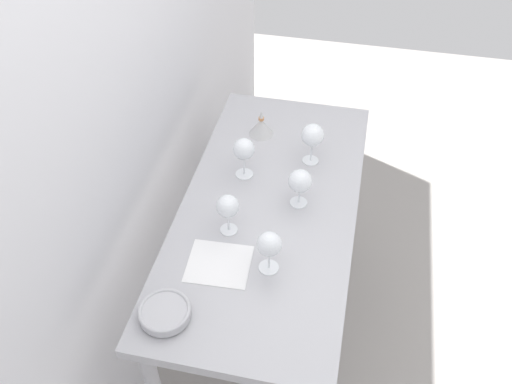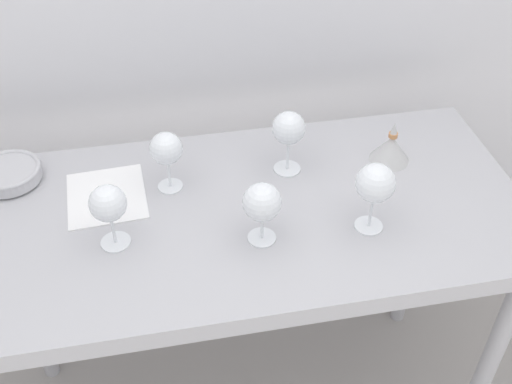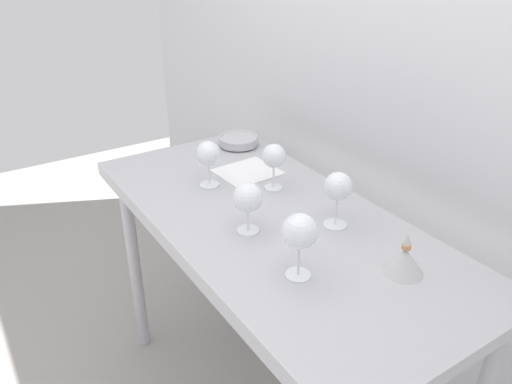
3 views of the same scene
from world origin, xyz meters
TOP-DOWN VIEW (x-y plane):
  - ground_plane at (0.00, 0.00)m, footprint 6.00×6.00m
  - back_wall at (0.00, 0.49)m, footprint 3.80×0.04m
  - steel_counter at (0.00, -0.01)m, footprint 1.40×0.65m
  - wine_glass_far_right at (0.15, 0.12)m, footprint 0.08×0.08m
  - wine_glass_near_left at (-0.30, -0.06)m, footprint 0.08×0.08m
  - wine_glass_near_center at (0.03, -0.11)m, footprint 0.09×0.09m
  - wine_glass_far_left at (-0.16, 0.11)m, footprint 0.08×0.08m
  - wine_glass_near_right at (0.29, -0.12)m, footprint 0.09×0.09m
  - tasting_sheet_upper at (-0.32, 0.10)m, footprint 0.20×0.22m
  - tasting_bowl at (-0.55, 0.21)m, footprint 0.16×0.16m
  - decanter_funnel at (0.42, 0.11)m, footprint 0.11×0.11m

SIDE VIEW (x-z plane):
  - ground_plane at x=0.00m, z-range 0.00..0.00m
  - steel_counter at x=0.00m, z-range 0.34..1.24m
  - tasting_sheet_upper at x=-0.32m, z-range 0.90..0.90m
  - tasting_bowl at x=-0.55m, z-range 0.90..0.95m
  - decanter_funnel at x=0.42m, z-range 0.88..1.00m
  - wine_glass_near_center at x=0.03m, z-range 0.93..1.08m
  - wine_glass_near_left at x=-0.30m, z-range 0.93..1.10m
  - wine_glass_far_left at x=-0.16m, z-range 0.93..1.10m
  - wine_glass_far_right at x=0.15m, z-range 0.94..1.11m
  - wine_glass_near_right at x=0.29m, z-range 0.94..1.12m
  - back_wall at x=0.00m, z-range 0.00..2.60m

